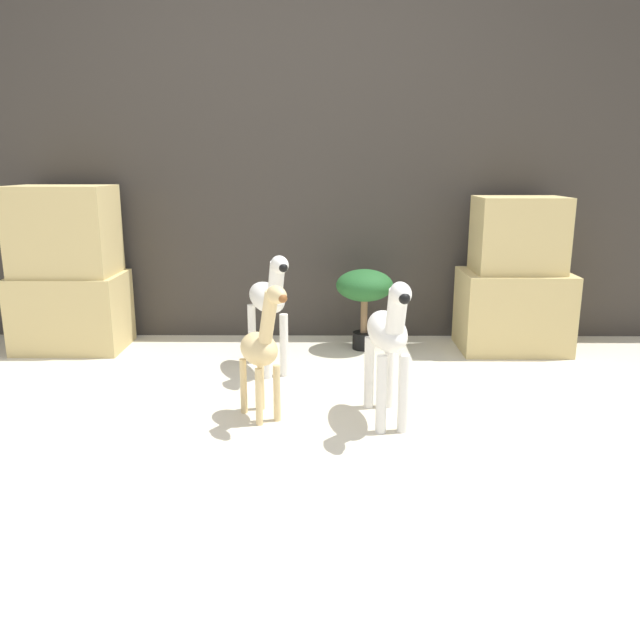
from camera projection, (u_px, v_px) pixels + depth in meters
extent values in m
plane|color=beige|center=(274.00, 445.00, 2.58)|extent=(14.00, 14.00, 0.00)
cube|color=#38332D|center=(293.00, 169.00, 4.00)|extent=(6.40, 0.08, 2.20)
cube|color=#D1B775|center=(72.00, 312.00, 3.89)|extent=(0.65, 0.45, 0.47)
cube|color=#D1B775|center=(64.00, 231.00, 3.77)|extent=(0.58, 0.41, 0.54)
cube|color=#D1B775|center=(513.00, 311.00, 3.87)|extent=(0.65, 0.45, 0.49)
cube|color=#D1B775|center=(519.00, 235.00, 3.75)|extent=(0.52, 0.36, 0.45)
cylinder|color=white|center=(403.00, 394.00, 2.67)|extent=(0.05, 0.05, 0.35)
cylinder|color=white|center=(381.00, 395.00, 2.66)|extent=(0.05, 0.05, 0.35)
cylinder|color=white|center=(389.00, 372.00, 2.95)|extent=(0.05, 0.05, 0.35)
cylinder|color=white|center=(369.00, 373.00, 2.94)|extent=(0.05, 0.05, 0.35)
ellipsoid|color=white|center=(387.00, 331.00, 2.75)|extent=(0.21, 0.43, 0.16)
cylinder|color=white|center=(397.00, 312.00, 2.55)|extent=(0.10, 0.15, 0.21)
ellipsoid|color=white|center=(401.00, 293.00, 2.47)|extent=(0.10, 0.16, 0.09)
sphere|color=black|center=(404.00, 299.00, 2.41)|extent=(0.05, 0.05, 0.05)
cube|color=black|center=(397.00, 309.00, 2.55)|extent=(0.03, 0.08, 0.18)
cylinder|color=white|center=(284.00, 345.00, 3.39)|extent=(0.05, 0.05, 0.35)
cylinder|color=white|center=(267.00, 347.00, 3.35)|extent=(0.05, 0.05, 0.35)
cylinder|color=white|center=(268.00, 332.00, 3.65)|extent=(0.05, 0.05, 0.35)
cylinder|color=white|center=(252.00, 334.00, 3.61)|extent=(0.05, 0.05, 0.35)
ellipsoid|color=white|center=(267.00, 297.00, 3.44)|extent=(0.31, 0.44, 0.16)
cylinder|color=white|center=(276.00, 280.00, 3.25)|extent=(0.13, 0.16, 0.21)
ellipsoid|color=white|center=(280.00, 264.00, 3.17)|extent=(0.13, 0.17, 0.09)
sphere|color=black|center=(284.00, 268.00, 3.12)|extent=(0.05, 0.05, 0.05)
cube|color=black|center=(276.00, 278.00, 3.25)|extent=(0.05, 0.08, 0.18)
cylinder|color=#E0C184|center=(277.00, 393.00, 2.80)|extent=(0.03, 0.03, 0.26)
cylinder|color=#E0C184|center=(259.00, 397.00, 2.75)|extent=(0.03, 0.03, 0.26)
cylinder|color=#E0C184|center=(261.00, 383.00, 2.93)|extent=(0.03, 0.03, 0.26)
cylinder|color=#E0C184|center=(244.00, 386.00, 2.89)|extent=(0.03, 0.03, 0.26)
ellipsoid|color=#E0C184|center=(259.00, 349.00, 2.80)|extent=(0.25, 0.27, 0.15)
cylinder|color=#E0C184|center=(268.00, 319.00, 2.68)|extent=(0.13, 0.15, 0.27)
ellipsoid|color=#E0C184|center=(277.00, 295.00, 2.58)|extent=(0.13, 0.14, 0.08)
sphere|color=brown|center=(283.00, 298.00, 2.54)|extent=(0.04, 0.04, 0.04)
cylinder|color=black|center=(364.00, 340.00, 3.92)|extent=(0.14, 0.14, 0.11)
cylinder|color=brown|center=(364.00, 317.00, 3.88)|extent=(0.04, 0.04, 0.20)
ellipsoid|color=#235B28|center=(365.00, 285.00, 3.83)|extent=(0.35, 0.35, 0.19)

